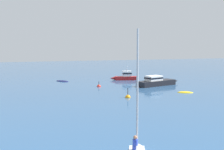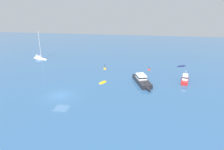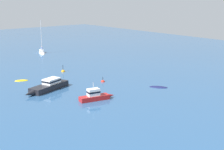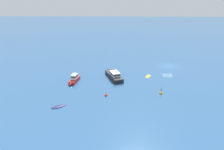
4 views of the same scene
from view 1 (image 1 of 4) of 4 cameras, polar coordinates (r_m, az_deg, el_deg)
The scene contains 6 objects.
rib at distance 60.19m, azimuth -8.53°, elevation -1.09°, with size 3.06×2.70×0.38m.
cabin_cruiser at distance 54.61m, azimuth 7.74°, elevation -1.14°, with size 4.28×8.57×1.66m.
tender at distance 48.07m, azimuth 12.49°, elevation -2.98°, with size 1.78×2.44×0.37m.
powerboat at distance 61.72m, azimuth 2.34°, elevation -0.27°, with size 2.09×5.28×2.58m.
channel_buoy at distance 52.98m, azimuth -2.28°, elevation -2.00°, with size 0.64×0.64×1.17m.
mooring_buoy at distance 43.03m, azimuth 2.74°, elevation -3.88°, with size 0.72×0.72×1.61m.
Camera 1 is at (35.64, -30.29, 7.46)m, focal length 53.14 mm.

